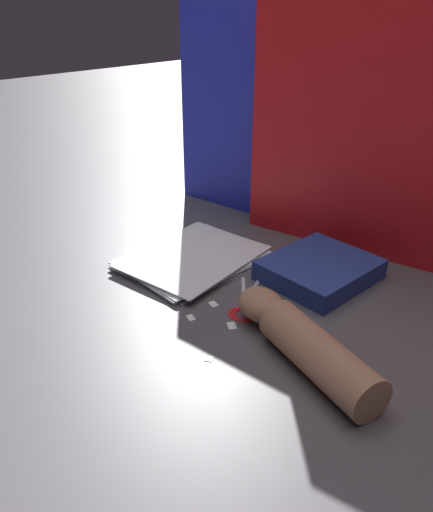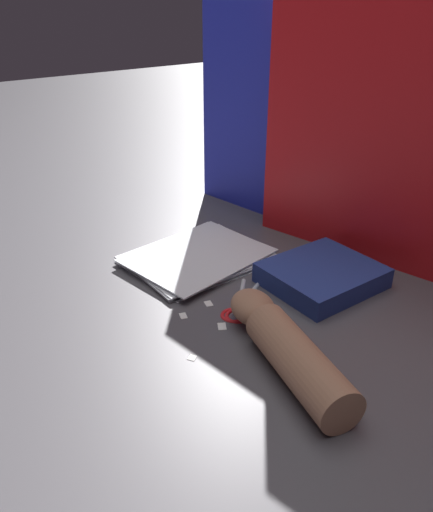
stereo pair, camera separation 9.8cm
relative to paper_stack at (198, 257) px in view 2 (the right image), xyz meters
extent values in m
plane|color=#4C494F|center=(0.10, -0.06, -0.01)|extent=(6.00, 6.00, 0.00)
cube|color=#2833D1|center=(-0.06, 0.30, 0.25)|extent=(0.52, 0.06, 0.51)
cube|color=red|center=(0.32, 0.30, 0.27)|extent=(0.72, 0.13, 0.56)
cube|color=white|center=(-0.01, 0.00, -0.01)|extent=(0.23, 0.29, 0.00)
cube|color=white|center=(0.00, 0.00, 0.00)|extent=(0.24, 0.30, 0.00)
cube|color=white|center=(0.00, 0.00, 0.00)|extent=(0.24, 0.30, 0.00)
cube|color=white|center=(0.00, 0.00, 0.00)|extent=(0.23, 0.29, 0.00)
cube|color=white|center=(0.00, 0.00, 0.00)|extent=(0.23, 0.29, 0.00)
cube|color=white|center=(0.00, 0.00, 0.01)|extent=(0.25, 0.30, 0.00)
cube|color=navy|center=(0.24, 0.13, 0.01)|extent=(0.20, 0.22, 0.04)
sphere|color=silver|center=(0.20, -0.06, 0.00)|extent=(0.01, 0.01, 0.01)
cylinder|color=silver|center=(0.16, -0.02, 0.00)|extent=(0.08, 0.08, 0.01)
torus|color=red|center=(0.21, -0.08, 0.00)|extent=(0.07, 0.07, 0.01)
cylinder|color=silver|center=(0.18, -0.01, 0.00)|extent=(0.05, 0.10, 0.01)
torus|color=red|center=(0.21, -0.08, 0.00)|extent=(0.06, 0.06, 0.01)
cylinder|color=#A87556|center=(0.40, -0.13, 0.03)|extent=(0.23, 0.14, 0.07)
ellipsoid|color=#A87556|center=(0.25, -0.08, 0.03)|extent=(0.11, 0.10, 0.05)
cube|color=white|center=(0.25, -0.21, -0.01)|extent=(0.02, 0.02, 0.00)
cube|color=white|center=(0.15, -0.15, -0.01)|extent=(0.02, 0.02, 0.00)
cube|color=white|center=(0.22, -0.12, -0.01)|extent=(0.03, 0.02, 0.00)
cube|color=white|center=(0.15, -0.09, -0.01)|extent=(0.02, 0.02, 0.00)
camera|label=1|loc=(0.69, -0.66, 0.50)|focal=35.00mm
camera|label=2|loc=(0.76, -0.59, 0.50)|focal=35.00mm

